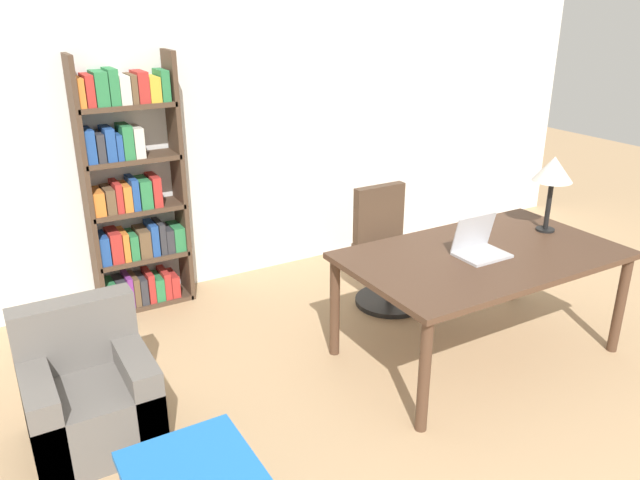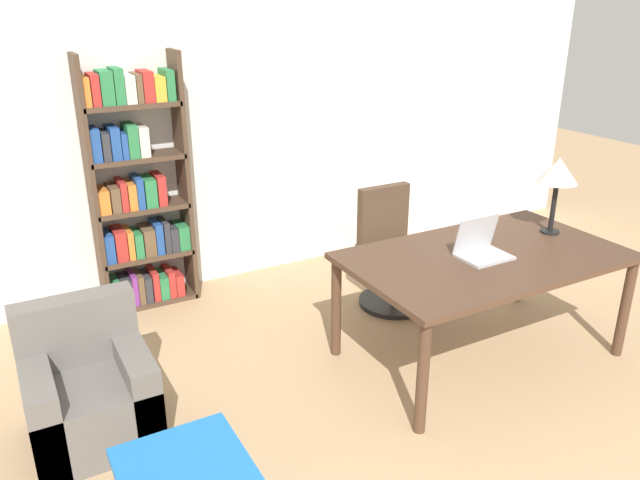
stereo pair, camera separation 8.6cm
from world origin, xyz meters
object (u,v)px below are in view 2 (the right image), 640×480
at_px(desk, 485,265).
at_px(office_chair, 391,254).
at_px(table_lamp, 558,173).
at_px(armchair, 90,394).
at_px(bookshelf, 137,195).
at_px(laptop, 481,248).

relative_size(desk, office_chair, 1.94).
relative_size(table_lamp, armchair, 0.70).
xyz_separation_m(desk, bookshelf, (-1.83, 1.92, 0.24)).
bearing_deg(table_lamp, laptop, -172.98).
bearing_deg(armchair, laptop, -9.27).
bearing_deg(office_chair, bookshelf, 151.60).
height_order(desk, table_lamp, table_lamp).
distance_m(laptop, bookshelf, 2.62).
height_order(table_lamp, office_chair, table_lamp).
relative_size(laptop, armchair, 0.42).
xyz_separation_m(desk, table_lamp, (0.69, 0.09, 0.52)).
bearing_deg(armchair, bookshelf, 65.44).
relative_size(laptop, table_lamp, 0.59).
bearing_deg(laptop, table_lamp, 7.02).
relative_size(armchair, bookshelf, 0.39).
bearing_deg(table_lamp, office_chair, 130.57).
distance_m(desk, laptop, 0.14).
bearing_deg(office_chair, laptop, -89.25).
bearing_deg(office_chair, table_lamp, -49.43).
height_order(desk, bookshelf, bookshelf).
height_order(laptop, armchair, laptop).
bearing_deg(desk, laptop, -175.21).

